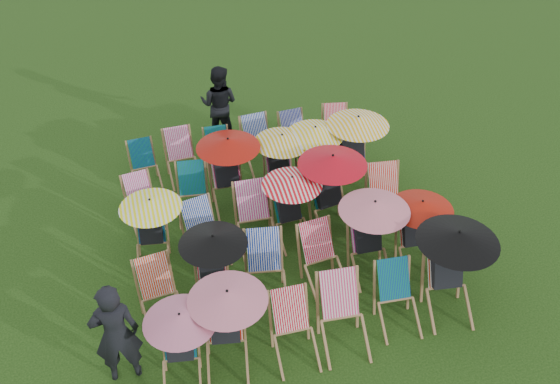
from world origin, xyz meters
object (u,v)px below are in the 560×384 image
object	(u,v)px
deckchair_5	(451,271)
person_rear	(219,104)
person_left	(116,334)
deckchair_0	(180,347)
deckchair_29	(337,131)

from	to	relation	value
deckchair_5	person_rear	world-z (taller)	person_rear
person_left	deckchair_0	bearing A→B (deg)	162.27
deckchair_0	deckchair_5	size ratio (longest dim) A/B	0.81
person_left	deckchair_5	bearing A→B (deg)	178.24
deckchair_0	deckchair_5	world-z (taller)	deckchair_5
deckchair_29	person_left	world-z (taller)	person_left
deckchair_29	person_left	distance (m)	6.51
deckchair_5	person_rear	bearing A→B (deg)	120.78
person_rear	deckchair_0	bearing A→B (deg)	102.15
deckchair_29	person_rear	xyz separation A→B (m)	(-2.22, 1.04, 0.41)
person_rear	deckchair_5	bearing A→B (deg)	141.78
deckchair_0	person_left	world-z (taller)	person_left
deckchair_0	deckchair_29	bearing A→B (deg)	59.25
person_left	person_rear	size ratio (longest dim) A/B	1.04
deckchair_29	person_left	bearing A→B (deg)	-126.20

